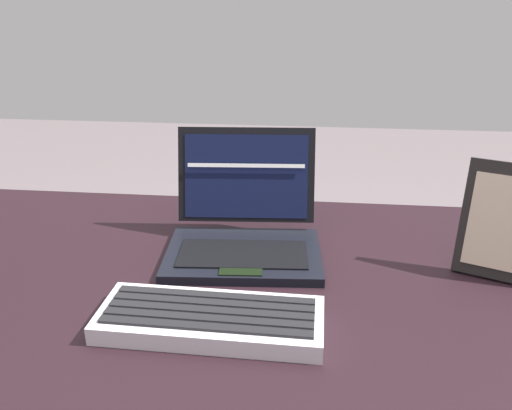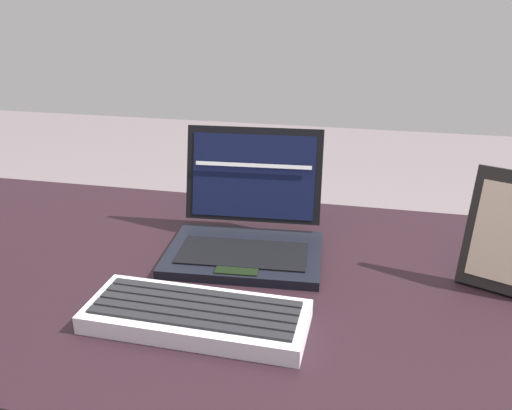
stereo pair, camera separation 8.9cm
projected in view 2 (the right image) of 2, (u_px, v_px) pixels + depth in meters
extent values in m
cube|color=black|center=(244.00, 284.00, 0.89)|extent=(1.76, 0.71, 0.03)
cube|color=black|center=(244.00, 254.00, 0.94)|extent=(0.29, 0.21, 0.02)
cube|color=black|center=(243.00, 253.00, 0.93)|extent=(0.23, 0.12, 0.00)
cube|color=black|center=(237.00, 270.00, 0.87)|extent=(0.07, 0.04, 0.00)
cube|color=black|center=(254.00, 175.00, 1.01)|extent=(0.26, 0.07, 0.18)
cube|color=black|center=(253.00, 176.00, 1.00)|extent=(0.24, 0.06, 0.15)
cube|color=silver|center=(253.00, 165.00, 1.00)|extent=(0.22, 0.02, 0.01)
cube|color=silver|center=(197.00, 317.00, 0.76)|extent=(0.32, 0.13, 0.03)
cube|color=black|center=(186.00, 323.00, 0.71)|extent=(0.29, 0.02, 0.00)
cube|color=black|center=(191.00, 315.00, 0.73)|extent=(0.29, 0.02, 0.00)
cube|color=black|center=(196.00, 307.00, 0.75)|extent=(0.29, 0.02, 0.00)
cube|color=black|center=(201.00, 300.00, 0.77)|extent=(0.29, 0.02, 0.00)
cube|color=black|center=(205.00, 293.00, 0.78)|extent=(0.29, 0.02, 0.00)
cube|color=black|center=(510.00, 233.00, 0.82)|extent=(0.14, 0.10, 0.19)
cube|color=beige|center=(509.00, 235.00, 0.81)|extent=(0.11, 0.07, 0.15)
cube|color=black|center=(504.00, 272.00, 0.87)|extent=(0.02, 0.02, 0.03)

